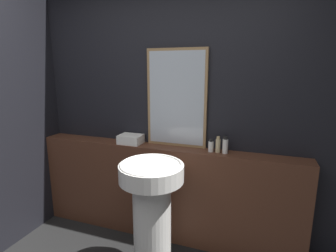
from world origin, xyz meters
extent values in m
cube|color=black|center=(0.00, 1.71, 1.25)|extent=(8.00, 0.06, 2.50)
cube|color=#512D1E|center=(0.00, 1.58, 0.47)|extent=(2.63, 0.21, 0.94)
cylinder|color=silver|center=(0.09, 1.09, 0.41)|extent=(0.31, 0.31, 0.82)
cylinder|color=silver|center=(0.09, 1.09, 0.88)|extent=(0.51, 0.51, 0.13)
torus|color=silver|center=(0.09, 1.09, 0.95)|extent=(0.49, 0.49, 0.02)
cube|color=#937047|center=(0.11, 1.67, 1.40)|extent=(0.58, 0.03, 0.91)
cube|color=#B2BCC6|center=(0.11, 1.66, 1.40)|extent=(0.53, 0.02, 0.86)
cube|color=white|center=(-0.34, 1.58, 0.99)|extent=(0.23, 0.17, 0.09)
cylinder|color=white|center=(0.46, 1.58, 0.99)|extent=(0.05, 0.05, 0.10)
cylinder|color=black|center=(0.46, 1.58, 1.05)|extent=(0.03, 0.03, 0.02)
cylinder|color=#C6B284|center=(0.53, 1.58, 1.01)|extent=(0.04, 0.04, 0.12)
cylinder|color=tan|center=(0.53, 1.58, 1.08)|extent=(0.03, 0.03, 0.03)
cylinder|color=white|center=(0.59, 1.58, 1.01)|extent=(0.05, 0.05, 0.13)
cylinder|color=black|center=(0.59, 1.58, 1.09)|extent=(0.03, 0.03, 0.03)
camera|label=1|loc=(0.86, -0.66, 1.67)|focal=28.00mm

